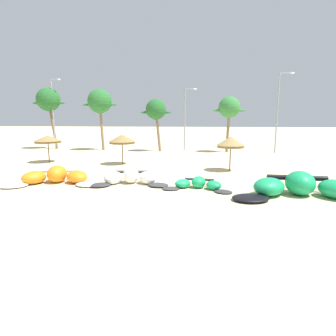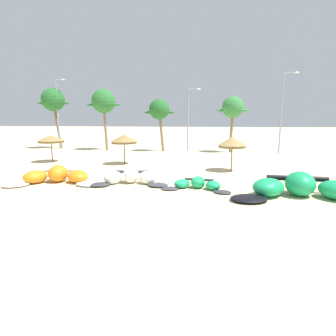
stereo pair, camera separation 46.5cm
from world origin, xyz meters
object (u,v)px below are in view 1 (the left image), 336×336
(beach_umbrella_middle, at_px, (122,139))
(palm_center_left, at_px, (229,108))
(kite_center, at_px, (302,187))
(beach_umbrella_near_palms, at_px, (231,142))
(lamppost_west_center, at_px, (186,116))
(kite_far_left, at_px, (56,177))
(kite_left_of_center, at_px, (198,184))
(palm_left, at_px, (100,102))
(kite_left, at_px, (130,177))
(beach_umbrella_near_van, at_px, (48,139))
(palm_left_of_gap, at_px, (156,110))
(lamppost_west, at_px, (54,111))
(palm_leftmost, at_px, (48,100))
(lamppost_east_center, at_px, (279,109))

(beach_umbrella_middle, xyz_separation_m, palm_center_left, (11.35, 11.36, 3.31))
(kite_center, distance_m, beach_umbrella_middle, 17.15)
(beach_umbrella_near_palms, distance_m, lamppost_west_center, 16.23)
(kite_far_left, distance_m, kite_left_of_center, 9.94)
(kite_center, distance_m, palm_left, 30.62)
(palm_left, bearing_deg, kite_left_of_center, -56.85)
(kite_left, bearing_deg, kite_center, -11.12)
(kite_left, xyz_separation_m, beach_umbrella_middle, (-2.80, 8.31, 2.03))
(kite_left, relative_size, beach_umbrella_near_palms, 1.88)
(beach_umbrella_near_van, bearing_deg, kite_left_of_center, -31.81)
(beach_umbrella_near_van, xyz_separation_m, lamppost_west_center, (13.49, 12.51, 2.42))
(palm_left_of_gap, bearing_deg, kite_left_of_center, -74.18)
(kite_far_left, relative_size, beach_umbrella_near_palms, 2.26)
(kite_left_of_center, bearing_deg, palm_left, 123.15)
(beach_umbrella_near_van, bearing_deg, palm_left, 82.54)
(lamppost_west, bearing_deg, palm_center_left, -3.20)
(lamppost_west, relative_size, lamppost_west_center, 1.18)
(palm_leftmost, bearing_deg, palm_left_of_gap, -5.85)
(beach_umbrella_near_palms, bearing_deg, palm_leftmost, 147.67)
(lamppost_west_center, bearing_deg, beach_umbrella_near_palms, -73.37)
(kite_far_left, distance_m, beach_umbrella_near_van, 10.78)
(palm_center_left, xyz_separation_m, lamppost_west_center, (-5.76, 1.55, -0.98))
(beach_umbrella_near_palms, bearing_deg, beach_umbrella_near_van, 170.95)
(palm_left_of_gap, bearing_deg, lamppost_west, 175.17)
(kite_left, height_order, palm_left, palm_left)
(beach_umbrella_middle, bearing_deg, palm_center_left, 45.03)
(lamppost_west, bearing_deg, kite_center, -40.57)
(beach_umbrella_near_palms, xyz_separation_m, palm_center_left, (1.16, 13.84, 3.29))
(beach_umbrella_near_palms, xyz_separation_m, lamppost_west, (-23.75, 15.23, 3.05))
(kite_center, bearing_deg, beach_umbrella_near_palms, 112.59)
(kite_center, distance_m, lamppost_west_center, 24.99)
(beach_umbrella_near_van, bearing_deg, lamppost_east_center, 23.10)
(beach_umbrella_near_van, height_order, palm_left_of_gap, palm_left_of_gap)
(beach_umbrella_middle, distance_m, palm_left_of_gap, 11.99)
(palm_left, xyz_separation_m, lamppost_west, (-7.19, 0.69, -1.18))
(kite_far_left, bearing_deg, kite_left, 4.19)
(palm_left_of_gap, relative_size, palm_center_left, 0.97)
(palm_center_left, bearing_deg, lamppost_west, 176.80)
(kite_left_of_center, bearing_deg, lamppost_east_center, 63.70)
(palm_leftmost, height_order, lamppost_east_center, lamppost_east_center)
(kite_left_of_center, height_order, palm_left_of_gap, palm_left_of_gap)
(kite_center, bearing_deg, beach_umbrella_middle, 142.35)
(kite_center, xyz_separation_m, lamppost_east_center, (4.07, 21.67, 5.12))
(lamppost_east_center, bearing_deg, palm_center_left, 179.08)
(kite_far_left, height_order, palm_left, palm_left)
(beach_umbrella_near_van, bearing_deg, palm_center_left, 29.66)
(kite_center, height_order, lamppost_east_center, lamppost_east_center)
(kite_left, distance_m, kite_left_of_center, 4.76)
(palm_left_of_gap, bearing_deg, palm_leftmost, 174.15)
(palm_leftmost, height_order, palm_center_left, palm_leftmost)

